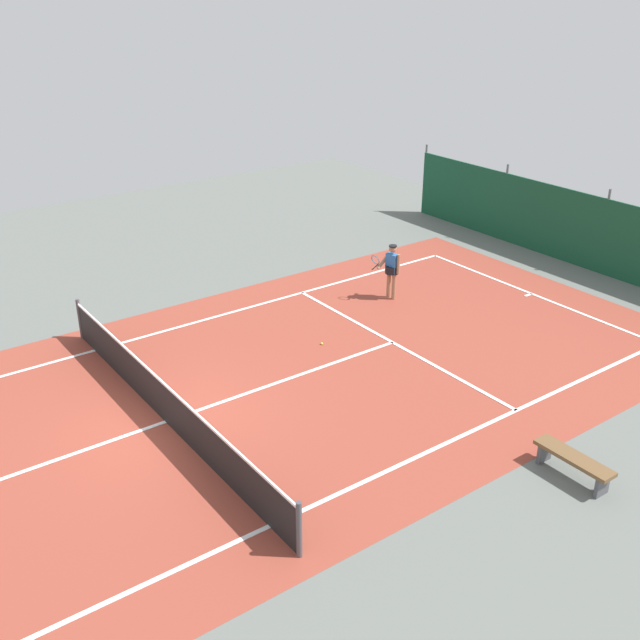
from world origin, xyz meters
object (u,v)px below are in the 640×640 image
(tennis_ball_near_player, at_px, (322,344))
(courtside_bench, at_px, (573,461))
(tennis_player, at_px, (392,268))
(tennis_net, at_px, (164,401))

(tennis_ball_near_player, xyz_separation_m, courtside_bench, (7.30, 0.53, 0.34))
(tennis_player, bearing_deg, tennis_net, 96.98)
(tennis_player, height_order, courtside_bench, tennis_player)
(tennis_net, distance_m, tennis_player, 8.59)
(tennis_net, relative_size, tennis_player, 6.17)
(tennis_ball_near_player, distance_m, courtside_bench, 7.33)
(tennis_net, xyz_separation_m, tennis_ball_near_player, (-0.99, 4.85, -0.48))
(tennis_ball_near_player, relative_size, courtside_bench, 0.04)
(tennis_player, xyz_separation_m, tennis_ball_near_player, (1.27, -3.43, -0.93))
(tennis_player, relative_size, tennis_ball_near_player, 24.85)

